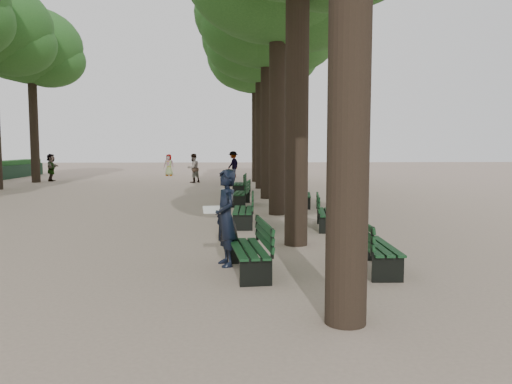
{
  "coord_description": "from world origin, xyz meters",
  "views": [
    {
      "loc": [
        0.11,
        -8.03,
        2.22
      ],
      "look_at": [
        0.6,
        3.0,
        1.2
      ],
      "focal_mm": 35.0,
      "sensor_mm": 36.0,
      "label": 1
    }
  ],
  "objects": [
    {
      "name": "pedestrian_b",
      "position": [
        0.07,
        27.25,
        0.93
      ],
      "size": [
        0.9,
        1.23,
        1.86
      ],
      "primitive_type": "imported",
      "rotation": [
        0.0,
        0.0,
        4.21
      ],
      "color": "#262628",
      "rests_on": "ground"
    },
    {
      "name": "bench_right_3",
      "position": [
        2.63,
        15.87,
        0.27
      ],
      "size": [
        0.6,
        1.81,
        0.92
      ],
      "color": "black",
      "rests_on": "ground"
    },
    {
      "name": "bench_right_2",
      "position": [
        2.63,
        10.0,
        0.27
      ],
      "size": [
        0.79,
        1.86,
        0.92
      ],
      "color": "black",
      "rests_on": "ground"
    },
    {
      "name": "pedestrian_d",
      "position": [
        -4.74,
        29.47,
        0.81
      ],
      "size": [
        0.84,
        0.47,
        1.62
      ],
      "primitive_type": "imported",
      "rotation": [
        0.0,
        0.0,
        6.09
      ],
      "color": "#262628",
      "rests_on": "ground"
    },
    {
      "name": "bench_right_0",
      "position": [
        2.63,
        0.61,
        0.27
      ],
      "size": [
        0.62,
        1.82,
        0.92
      ],
      "color": "black",
      "rests_on": "ground"
    },
    {
      "name": "tree_far_5",
      "position": [
        -12.0,
        23.0,
        8.14
      ],
      "size": [
        6.0,
        6.0,
        10.45
      ],
      "color": "#33261C",
      "rests_on": "ground"
    },
    {
      "name": "bench_right_1",
      "position": [
        2.63,
        5.15,
        0.27
      ],
      "size": [
        0.81,
        1.86,
        0.92
      ],
      "color": "black",
      "rests_on": "ground"
    },
    {
      "name": "man_with_map",
      "position": [
        -0.04,
        1.11,
        0.9
      ],
      "size": [
        0.71,
        0.79,
        1.79
      ],
      "color": "black",
      "rests_on": "ground"
    },
    {
      "name": "bench_left_1",
      "position": [
        0.37,
        5.71,
        0.27
      ],
      "size": [
        0.65,
        1.82,
        0.92
      ],
      "color": "black",
      "rests_on": "ground"
    },
    {
      "name": "tree_central_5",
      "position": [
        1.5,
        23.0,
        7.65
      ],
      "size": [
        6.0,
        6.0,
        9.95
      ],
      "color": "#33261C",
      "rests_on": "ground"
    },
    {
      "name": "bench_left_2",
      "position": [
        0.37,
        10.64,
        0.27
      ],
      "size": [
        0.81,
        1.86,
        0.92
      ],
      "color": "black",
      "rests_on": "ground"
    },
    {
      "name": "pedestrian_a",
      "position": [
        -2.35,
        22.34,
        0.88
      ],
      "size": [
        0.85,
        0.86,
        1.76
      ],
      "primitive_type": "imported",
      "rotation": [
        0.0,
        0.0,
        3.95
      ],
      "color": "#262628",
      "rests_on": "ground"
    },
    {
      "name": "tree_central_3",
      "position": [
        1.5,
        13.0,
        7.65
      ],
      "size": [
        6.0,
        6.0,
        9.95
      ],
      "color": "#33261C",
      "rests_on": "ground"
    },
    {
      "name": "pedestrian_e",
      "position": [
        -11.43,
        23.99,
        0.87
      ],
      "size": [
        0.49,
        1.63,
        1.73
      ],
      "primitive_type": "imported",
      "rotation": [
        0.0,
        0.0,
        1.66
      ],
      "color": "#262628",
      "rests_on": "ground"
    },
    {
      "name": "ground",
      "position": [
        0.0,
        0.0,
        0.0
      ],
      "size": [
        120.0,
        120.0,
        0.0
      ],
      "primitive_type": "plane",
      "color": "tan",
      "rests_on": "ground"
    },
    {
      "name": "bench_left_0",
      "position": [
        0.37,
        0.48,
        0.27
      ],
      "size": [
        0.76,
        1.85,
        0.92
      ],
      "color": "black",
      "rests_on": "ground"
    },
    {
      "name": "bench_left_3",
      "position": [
        0.37,
        15.29,
        0.27
      ],
      "size": [
        0.72,
        1.84,
        0.92
      ],
      "color": "black",
      "rests_on": "ground"
    },
    {
      "name": "pedestrian_c",
      "position": [
        3.21,
        21.27,
        0.81
      ],
      "size": [
        0.72,
        0.99,
        1.62
      ],
      "primitive_type": "imported",
      "rotation": [
        0.0,
        0.0,
        5.19
      ],
      "color": "#262628",
      "rests_on": "ground"
    },
    {
      "name": "tree_central_4",
      "position": [
        1.5,
        18.0,
        7.65
      ],
      "size": [
        6.0,
        6.0,
        9.95
      ],
      "color": "#33261C",
      "rests_on": "ground"
    }
  ]
}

